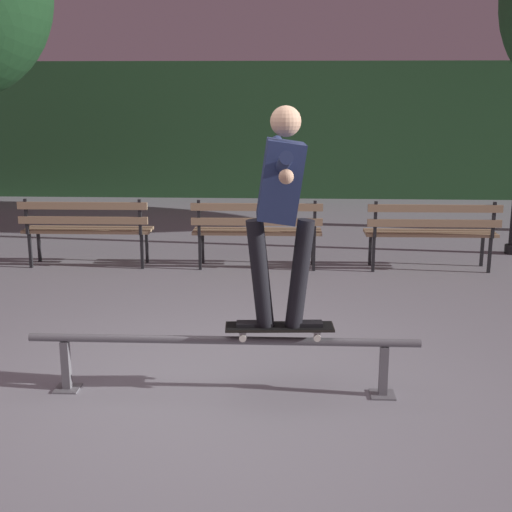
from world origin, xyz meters
name	(u,v)px	position (x,y,z in m)	size (l,w,h in m)	color
ground_plane	(223,392)	(0.00, 0.00, 0.00)	(90.00, 90.00, 0.00)	gray
hedge_backdrop	(266,129)	(0.00, 9.90, 1.36)	(24.00, 1.20, 2.72)	#2D5B33
grind_rail	(223,349)	(0.00, 0.00, 0.34)	(2.86, 0.18, 0.44)	slate
skateboard	(279,328)	(0.41, 0.00, 0.51)	(0.79, 0.24, 0.09)	black
skateboarder	(281,199)	(0.42, 0.00, 1.45)	(0.62, 1.41, 1.56)	black
park_bench_leftmost	(86,225)	(-2.05, 3.62, 0.54)	(1.60, 0.43, 0.88)	black
park_bench_left_center	(257,226)	(0.09, 3.62, 0.54)	(1.60, 0.43, 0.88)	black
park_bench_right_center	(432,228)	(2.22, 3.62, 0.54)	(1.60, 0.43, 0.88)	black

